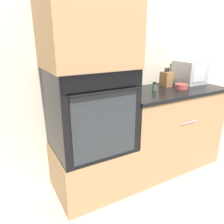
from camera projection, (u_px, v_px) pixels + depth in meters
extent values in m
plane|color=beige|center=(138.00, 193.00, 2.17)|extent=(12.00, 12.00, 0.00)
cube|color=beige|center=(108.00, 59.00, 2.28)|extent=(8.00, 0.05, 2.50)
cube|color=#A87F56|center=(92.00, 168.00, 2.18)|extent=(0.72, 0.60, 0.47)
cube|color=black|center=(90.00, 110.00, 1.97)|extent=(0.70, 0.59, 0.75)
cube|color=black|center=(105.00, 81.00, 1.63)|extent=(0.67, 0.01, 0.13)
cube|color=#33E54C|center=(105.00, 81.00, 1.62)|extent=(0.09, 0.00, 0.03)
cube|color=#282D33|center=(106.00, 126.00, 1.75)|extent=(0.57, 0.01, 0.56)
cylinder|color=black|center=(107.00, 92.00, 1.63)|extent=(0.59, 0.02, 0.02)
cube|color=#A87F56|center=(87.00, 27.00, 1.75)|extent=(0.72, 0.60, 0.64)
cube|color=#A87F56|center=(167.00, 129.00, 2.55)|extent=(1.20, 0.60, 0.90)
cube|color=black|center=(170.00, 90.00, 2.40)|extent=(1.22, 0.63, 0.03)
cylinder|color=#B7B7BC|center=(189.00, 122.00, 2.23)|extent=(0.22, 0.01, 0.01)
cube|color=#B2B5BA|center=(190.00, 72.00, 2.64)|extent=(0.31, 0.31, 0.27)
cube|color=silver|center=(199.00, 74.00, 2.50)|extent=(0.19, 0.01, 0.18)
cube|color=olive|center=(166.00, 79.00, 2.49)|extent=(0.10, 0.12, 0.17)
cylinder|color=black|center=(165.00, 70.00, 2.44)|extent=(0.02, 0.02, 0.04)
cylinder|color=black|center=(167.00, 70.00, 2.45)|extent=(0.02, 0.02, 0.04)
cylinder|color=black|center=(169.00, 70.00, 2.47)|extent=(0.02, 0.02, 0.04)
cylinder|color=#B24C42|center=(181.00, 86.00, 2.40)|extent=(0.14, 0.14, 0.05)
cylinder|color=#427047|center=(154.00, 87.00, 2.31)|extent=(0.04, 0.04, 0.07)
cylinder|color=black|center=(155.00, 83.00, 2.30)|extent=(0.04, 0.04, 0.02)
cylinder|color=silver|center=(136.00, 91.00, 2.19)|extent=(0.05, 0.05, 0.05)
cylinder|color=#B7B7BC|center=(137.00, 88.00, 2.18)|extent=(0.04, 0.04, 0.01)
cylinder|color=#427047|center=(170.00, 81.00, 2.68)|extent=(0.06, 0.06, 0.06)
cylinder|color=gold|center=(171.00, 78.00, 2.67)|extent=(0.05, 0.05, 0.02)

